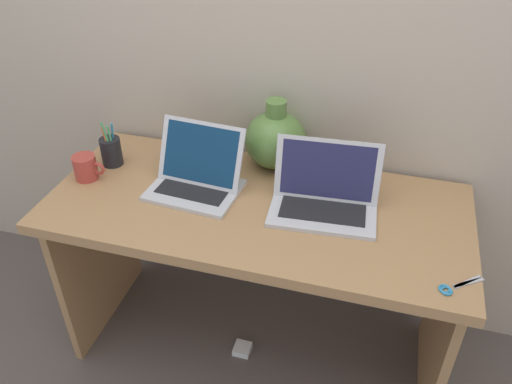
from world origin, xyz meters
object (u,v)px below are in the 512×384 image
object	(u,v)px
scissors	(454,287)
pen_cup	(111,151)
laptop_left	(197,173)
green_vase	(275,139)
coffee_mug	(86,167)
power_brick	(242,349)
laptop_right	(325,192)

from	to	relation	value
scissors	pen_cup	bearing A→B (deg)	165.16
laptop_left	green_vase	distance (m)	0.32
laptop_left	green_vase	xyz separation A→B (m)	(0.23, 0.23, 0.05)
coffee_mug	power_brick	world-z (taller)	coffee_mug
laptop_right	laptop_left	bearing A→B (deg)	-179.12
laptop_left	coffee_mug	xyz separation A→B (m)	(-0.42, -0.06, -0.01)
laptop_left	coffee_mug	size ratio (longest dim) A/B	2.68
laptop_right	pen_cup	bearing A→B (deg)	176.43
laptop_right	coffee_mug	world-z (taller)	laptop_right
laptop_left	scissors	xyz separation A→B (m)	(0.87, -0.27, -0.06)
laptop_right	power_brick	size ratio (longest dim) A/B	5.29
coffee_mug	pen_cup	xyz separation A→B (m)	(0.04, 0.11, 0.01)
laptop_left	green_vase	bearing A→B (deg)	44.70
laptop_left	green_vase	size ratio (longest dim) A/B	1.23
coffee_mug	pen_cup	bearing A→B (deg)	69.72
laptop_left	power_brick	world-z (taller)	laptop_left
scissors	coffee_mug	bearing A→B (deg)	170.49
coffee_mug	pen_cup	size ratio (longest dim) A/B	0.66
laptop_right	coffee_mug	xyz separation A→B (m)	(-0.87, -0.06, -0.01)
laptop_left	scissors	bearing A→B (deg)	-17.28
scissors	power_brick	size ratio (longest dim) A/B	1.83
green_vase	laptop_left	bearing A→B (deg)	-135.30
pen_cup	power_brick	world-z (taller)	pen_cup
laptop_left	pen_cup	world-z (taller)	laptop_left
green_vase	power_brick	xyz separation A→B (m)	(-0.04, -0.32, -0.84)
laptop_right	coffee_mug	size ratio (longest dim) A/B	3.01
scissors	laptop_left	bearing A→B (deg)	162.72
laptop_right	scissors	world-z (taller)	laptop_right
green_vase	scissors	distance (m)	0.82
laptop_left	coffee_mug	world-z (taller)	laptop_left
laptop_right	green_vase	bearing A→B (deg)	136.16
laptop_left	scissors	size ratio (longest dim) A/B	2.57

